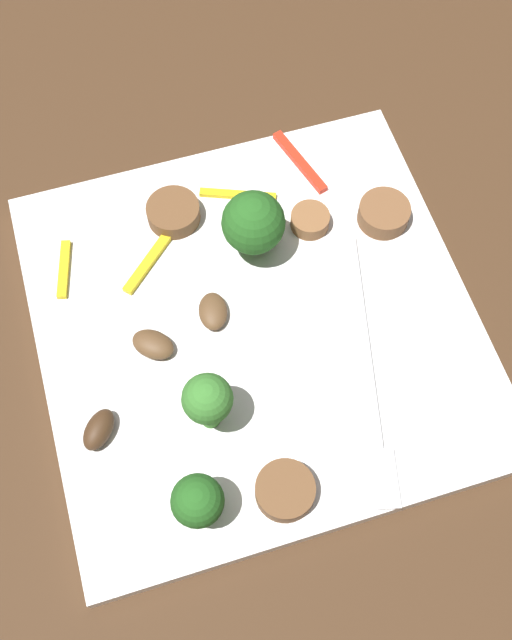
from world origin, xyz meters
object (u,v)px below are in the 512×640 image
(mushroom_2, at_px, (213,311))
(sausage_slice_1, at_px, (310,220))
(sausage_slice_2, at_px, (384,214))
(pepper_strip_0, at_px, (64,269))
(fork, at_px, (370,384))
(pepper_strip_2, at_px, (238,195))
(mushroom_1, at_px, (154,348))
(plate, at_px, (256,324))
(pepper_strip_3, at_px, (148,262))
(broccoli_floret_2, at_px, (208,401))
(sausage_slice_3, at_px, (173,213))
(broccoli_floret_1, at_px, (253,223))
(mushroom_0, at_px, (99,430))
(broccoli_floret_0, at_px, (198,501))
(sausage_slice_0, at_px, (285,491))
(pepper_strip_1, at_px, (300,162))

(mushroom_2, bearing_deg, sausage_slice_1, 119.98)
(sausage_slice_1, xyz_separation_m, mushroom_2, (0.05, -0.08, -0.00))
(sausage_slice_2, distance_m, pepper_strip_0, 0.22)
(fork, bearing_deg, pepper_strip_2, -152.70)
(mushroom_1, bearing_deg, sausage_slice_2, 106.29)
(plate, height_order, mushroom_2, mushroom_2)
(sausage_slice_2, distance_m, mushroom_2, 0.13)
(pepper_strip_3, bearing_deg, mushroom_1, -9.72)
(broccoli_floret_2, xyz_separation_m, sausage_slice_3, (-0.14, 0.01, -0.03))
(broccoli_floret_2, bearing_deg, pepper_strip_3, -174.47)
(sausage_slice_2, distance_m, pepper_strip_2, 0.10)
(broccoli_floret_1, distance_m, broccoli_floret_2, 0.12)
(mushroom_2, bearing_deg, sausage_slice_2, 105.67)
(broccoli_floret_1, height_order, mushroom_0, broccoli_floret_1)
(mushroom_0, relative_size, pepper_strip_3, 0.52)
(fork, relative_size, broccoli_floret_2, 3.46)
(fork, height_order, broccoli_floret_0, broccoli_floret_0)
(sausage_slice_1, relative_size, mushroom_0, 0.99)
(plate, height_order, sausage_slice_2, sausage_slice_2)
(pepper_strip_2, bearing_deg, sausage_slice_0, -8.78)
(sausage_slice_2, relative_size, sausage_slice_3, 0.96)
(sausage_slice_1, bearing_deg, sausage_slice_2, 78.27)
(sausage_slice_2, height_order, pepper_strip_1, sausage_slice_2)
(sausage_slice_1, xyz_separation_m, pepper_strip_0, (-0.01, -0.17, -0.00))
(sausage_slice_0, bearing_deg, pepper_strip_1, 159.61)
(broccoli_floret_0, relative_size, mushroom_1, 1.55)
(fork, distance_m, sausage_slice_0, 0.08)
(broccoli_floret_1, height_order, sausage_slice_3, broccoli_floret_1)
(broccoli_floret_0, relative_size, mushroom_0, 1.60)
(sausage_slice_1, height_order, mushroom_2, sausage_slice_1)
(fork, xyz_separation_m, broccoli_floret_0, (0.04, -0.12, 0.02))
(pepper_strip_0, height_order, pepper_strip_2, same)
(plate, distance_m, fork, 0.08)
(plate, height_order, pepper_strip_2, pepper_strip_2)
(pepper_strip_1, height_order, pepper_strip_2, pepper_strip_1)
(broccoli_floret_0, bearing_deg, sausage_slice_0, 85.02)
(pepper_strip_2, bearing_deg, fork, 13.74)
(sausage_slice_1, bearing_deg, pepper_strip_2, -132.26)
(broccoli_floret_0, height_order, sausage_slice_2, broccoli_floret_0)
(sausage_slice_0, distance_m, pepper_strip_1, 0.23)
(sausage_slice_3, height_order, mushroom_1, sausage_slice_3)
(broccoli_floret_0, distance_m, sausage_slice_2, 0.23)
(sausage_slice_0, bearing_deg, pepper_strip_0, -152.55)
(sausage_slice_1, distance_m, sausage_slice_3, 0.09)
(plate, relative_size, sausage_slice_0, 7.97)
(mushroom_0, height_order, pepper_strip_0, mushroom_0)
(broccoli_floret_0, bearing_deg, sausage_slice_1, 143.69)
(mushroom_2, relative_size, pepper_strip_3, 0.52)
(sausage_slice_3, bearing_deg, pepper_strip_2, 95.39)
(plate, bearing_deg, sausage_slice_3, -161.01)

